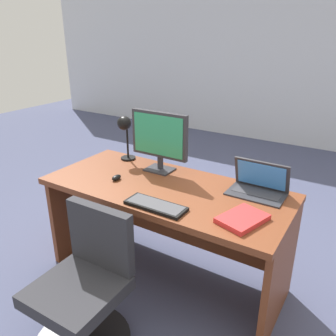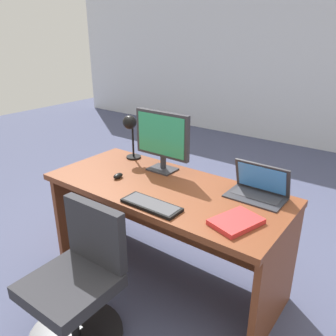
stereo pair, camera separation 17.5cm
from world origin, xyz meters
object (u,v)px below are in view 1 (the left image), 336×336
Objects in this scene: monitor at (159,137)px; book at (242,219)px; desk at (169,210)px; mouse at (116,178)px; office_chair at (85,295)px; keyboard at (156,205)px; laptop at (259,183)px; desk_lamp at (125,129)px.

monitor is 1.46× the size of book.
desk is 0.43m from mouse.
office_chair is at bearing -140.24° from book.
keyboard reaches higher than desk.
book is (0.61, -0.20, 0.22)m from desk.
laptop is at bearing 96.10° from book.
monitor is 0.63m from keyboard.
monitor is 5.54× the size of mouse.
keyboard is 0.51m from book.
book is (0.79, -0.37, -0.24)m from monitor.
mouse is 0.10× the size of office_chair.
office_chair is (-0.08, -0.77, -0.21)m from desk.
office_chair is at bearing -83.44° from monitor.
laptop is at bearing -0.56° from desk_lamp.
office_chair is at bearing -112.99° from keyboard.
monitor is 0.42m from mouse.
mouse reaches higher than keyboard.
monitor is 0.56× the size of office_chair.
mouse is at bearing 112.96° from office_chair.
keyboard is at bearing -71.07° from desk.
keyboard is 0.88m from desk_lamp.
desk_lamp is at bearing 140.56° from keyboard.
mouse is 0.95m from book.
monitor is at bearing 62.95° from mouse.
desk is 4.63× the size of desk_lamp.
desk is 0.80m from office_chair.
office_chair is (-0.19, -0.45, -0.42)m from keyboard.
mouse is 0.26× the size of book.
laptop is at bearing 2.35° from monitor.
laptop is 0.94× the size of keyboard.
book is at bearing -19.74° from desk_lamp.
laptop reaches higher than office_chair.
keyboard is 1.22× the size of book.
office_chair is at bearing -95.86° from desk.
desk is at bearing 22.09° from mouse.
monitor is at bearing 96.56° from office_chair.
keyboard is at bearing 67.01° from office_chair.
desk_lamp is (-0.35, 0.04, 0.00)m from monitor.
book reaches higher than desk.
keyboard is at bearing -21.79° from mouse.
desk_lamp is at bearing 158.55° from desk.
monitor is 1.20× the size of keyboard.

